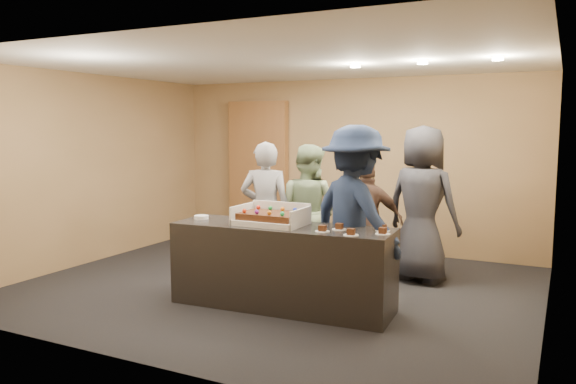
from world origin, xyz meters
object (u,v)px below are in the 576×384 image
(cake_box, at_px, (272,220))
(serving_counter, at_px, (282,266))
(person_navy_man, at_px, (355,216))
(person_brown_extra, at_px, (367,221))
(person_dark_suit, at_px, (422,204))
(person_server_grey, at_px, (266,212))
(sheet_cake, at_px, (271,216))
(storage_cabinet, at_px, (258,171))
(plate_stack, at_px, (201,217))
(person_sage_man, at_px, (308,212))

(cake_box, bearing_deg, serving_counter, -11.28)
(serving_counter, relative_size, cake_box, 3.24)
(serving_counter, bearing_deg, person_navy_man, 30.78)
(person_brown_extra, height_order, person_dark_suit, person_dark_suit)
(person_dark_suit, bearing_deg, cake_box, 69.20)
(serving_counter, height_order, person_server_grey, person_server_grey)
(person_navy_man, bearing_deg, sheet_cake, 59.07)
(storage_cabinet, height_order, person_brown_extra, storage_cabinet)
(cake_box, relative_size, person_brown_extra, 0.48)
(sheet_cake, relative_size, person_server_grey, 0.36)
(storage_cabinet, xyz_separation_m, person_dark_suit, (3.13, -1.35, -0.20))
(sheet_cake, bearing_deg, plate_stack, -177.52)
(serving_counter, distance_m, person_dark_suit, 2.11)
(sheet_cake, distance_m, person_dark_suit, 2.12)
(person_sage_man, relative_size, person_brown_extra, 1.13)
(person_server_grey, bearing_deg, person_sage_man, -160.34)
(person_server_grey, xyz_separation_m, person_navy_man, (1.34, -0.42, 0.10))
(storage_cabinet, bearing_deg, person_navy_man, -44.23)
(sheet_cake, height_order, person_brown_extra, person_brown_extra)
(storage_cabinet, relative_size, person_sage_man, 1.37)
(cake_box, bearing_deg, storage_cabinet, 121.86)
(person_server_grey, xyz_separation_m, person_dark_suit, (1.78, 0.85, 0.10))
(cake_box, distance_m, person_server_grey, 1.01)
(plate_stack, height_order, person_sage_man, person_sage_man)
(cake_box, relative_size, person_navy_man, 0.38)
(person_brown_extra, bearing_deg, serving_counter, 55.37)
(serving_counter, relative_size, storage_cabinet, 1.01)
(person_brown_extra, bearing_deg, person_server_grey, 9.89)
(storage_cabinet, xyz_separation_m, person_sage_man, (1.79, -1.87, -0.32))
(sheet_cake, bearing_deg, storage_cabinet, 121.62)
(sheet_cake, xyz_separation_m, plate_stack, (-0.88, -0.04, -0.08))
(sheet_cake, relative_size, person_navy_man, 0.32)
(person_brown_extra, bearing_deg, plate_stack, 28.27)
(serving_counter, relative_size, person_brown_extra, 1.57)
(cake_box, xyz_separation_m, person_dark_suit, (1.24, 1.70, 0.04))
(serving_counter, xyz_separation_m, cake_box, (-0.14, 0.03, 0.50))
(plate_stack, height_order, person_brown_extra, person_brown_extra)
(plate_stack, relative_size, person_sage_man, 0.10)
(storage_cabinet, distance_m, plate_stack, 3.28)
(serving_counter, relative_size, person_server_grey, 1.36)
(sheet_cake, xyz_separation_m, person_dark_suit, (1.24, 1.73, -0.01))
(serving_counter, xyz_separation_m, plate_stack, (-1.02, -0.04, 0.47))
(person_server_grey, bearing_deg, plate_stack, 51.82)
(sheet_cake, distance_m, person_sage_man, 1.22)
(storage_cabinet, height_order, person_dark_suit, storage_cabinet)
(person_server_grey, height_order, person_sage_man, person_server_grey)
(cake_box, height_order, sheet_cake, cake_box)
(storage_cabinet, bearing_deg, cake_box, -58.14)
(person_server_grey, relative_size, person_navy_man, 0.90)
(sheet_cake, relative_size, plate_stack, 3.82)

